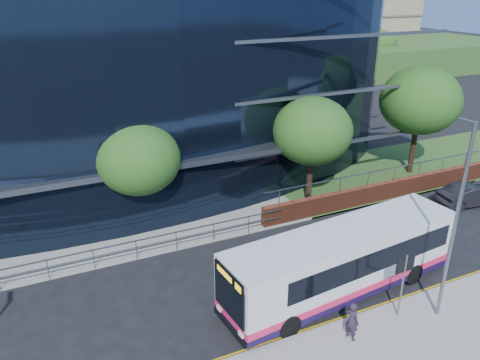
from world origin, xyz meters
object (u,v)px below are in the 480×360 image
tree_dist_f (381,43)px  pedestrian (352,321)px  tree_far_c (312,131)px  streetlight_east (456,219)px  city_bus (345,260)px  tree_far_b (138,159)px  tree_far_d (420,101)px  street_sign (404,273)px  tree_dist_e (292,49)px  parked_car (470,195)px

tree_dist_f → pedestrian: (-38.03, -43.87, -3.27)m
tree_far_c → pedestrian: bearing=-114.8°
streetlight_east → city_bus: 4.80m
tree_far_b → tree_dist_f: (43.00, 32.50, 0.00)m
tree_far_d → streetlight_east: bearing=-129.4°
street_sign → tree_dist_e: (19.50, 41.59, 2.39)m
streetlight_east → city_bus: (-2.46, 2.97, -2.86)m
tree_dist_e → pedestrian: size_ratio=4.11×
street_sign → pedestrian: size_ratio=1.77×
tree_far_d → parked_car: tree_far_d is taller
tree_far_c → city_bus: 9.38m
tree_dist_e → parked_car: bearing=-103.3°
tree_far_c → city_bus: bearing=-112.9°
pedestrian → tree_dist_f: bearing=-54.4°
city_bus → tree_far_d: bearing=30.9°
pedestrian → tree_dist_e: bearing=-41.2°
tree_far_d → pedestrian: tree_far_d is taller
city_bus → tree_far_b: bearing=121.3°
tree_far_c → parked_car: bearing=-26.7°
street_sign → tree_far_b: size_ratio=0.46×
street_sign → pedestrian: street_sign is taller
tree_far_d → tree_dist_f: (24.00, 32.00, -0.98)m
street_sign → tree_far_d: tree_far_d is taller
tree_far_c → streetlight_east: bearing=-95.1°
streetlight_east → street_sign: bearing=158.6°
tree_dist_f → city_bus: tree_dist_f is taller
tree_dist_e → tree_dist_f: size_ratio=1.08×
street_sign → city_bus: size_ratio=0.25×
street_sign → tree_far_c: size_ratio=0.43×
tree_far_b → streetlight_east: size_ratio=0.76×
tree_far_d → tree_dist_e: tree_far_d is taller
tree_far_c → tree_dist_f: tree_far_c is taller
tree_dist_f → pedestrian: tree_dist_f is taller
streetlight_east → parked_car: 12.41m
tree_far_d → tree_dist_e: 31.06m
pedestrian → city_bus: bearing=-44.0°
tree_dist_e → street_sign: bearing=-115.1°
tree_far_c → tree_dist_f: 46.67m
street_sign → tree_far_b: (-7.50, 11.09, 2.06)m
tree_far_b → parked_car: 19.60m
tree_far_b → tree_dist_e: bearing=48.5°
tree_dist_e → tree_dist_f: (16.00, 2.00, -0.33)m
parked_car → pedestrian: 15.17m
street_sign → streetlight_east: bearing=-21.4°
pedestrian → street_sign: bearing=-97.0°
tree_dist_f → street_sign: bearing=-129.2°
tree_far_b → pedestrian: bearing=-66.4°
tree_far_b → tree_dist_e: size_ratio=0.93×
tree_far_c → streetlight_east: size_ratio=0.81×
street_sign → parked_car: street_sign is taller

